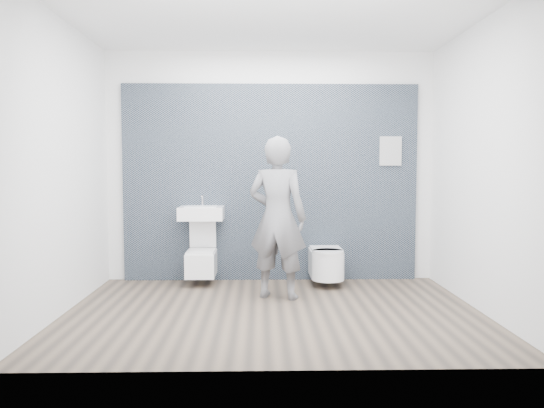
{
  "coord_description": "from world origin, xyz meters",
  "views": [
    {
      "loc": [
        -0.13,
        -5.04,
        1.39
      ],
      "look_at": [
        0.0,
        0.6,
        1.0
      ],
      "focal_mm": 35.0,
      "sensor_mm": 36.0,
      "label": 1
    }
  ],
  "objects_px": {
    "toilet_square": "(201,261)",
    "washbasin": "(201,213)",
    "toilet_rounded": "(327,263)",
    "visitor": "(277,218)"
  },
  "relations": [
    {
      "from": "toilet_rounded",
      "to": "visitor",
      "type": "height_order",
      "value": "visitor"
    },
    {
      "from": "washbasin",
      "to": "visitor",
      "type": "xyz_separation_m",
      "value": [
        0.88,
        -0.71,
        0.01
      ]
    },
    {
      "from": "washbasin",
      "to": "visitor",
      "type": "distance_m",
      "value": 1.13
    },
    {
      "from": "toilet_square",
      "to": "washbasin",
      "type": "bearing_deg",
      "value": 90.0
    },
    {
      "from": "washbasin",
      "to": "toilet_square",
      "type": "height_order",
      "value": "washbasin"
    },
    {
      "from": "washbasin",
      "to": "toilet_rounded",
      "type": "distance_m",
      "value": 1.6
    },
    {
      "from": "washbasin",
      "to": "visitor",
      "type": "bearing_deg",
      "value": -38.72
    },
    {
      "from": "toilet_rounded",
      "to": "visitor",
      "type": "bearing_deg",
      "value": -136.0
    },
    {
      "from": "toilet_rounded",
      "to": "visitor",
      "type": "xyz_separation_m",
      "value": [
        -0.6,
        -0.58,
        0.6
      ]
    },
    {
      "from": "washbasin",
      "to": "toilet_rounded",
      "type": "relative_size",
      "value": 0.82
    }
  ]
}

